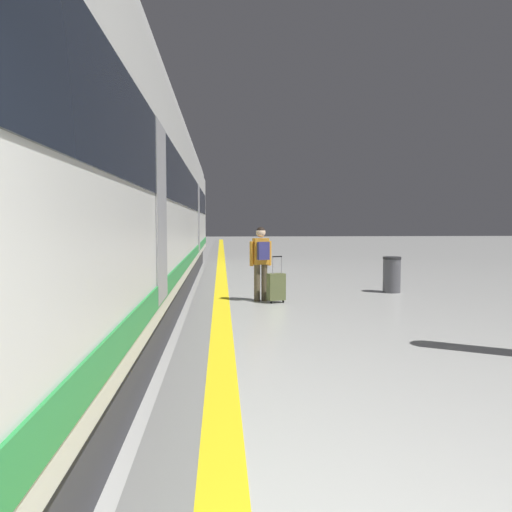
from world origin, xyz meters
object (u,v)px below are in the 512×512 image
Objects in this scene: high_speed_train at (112,186)px; waste_bin at (392,275)px; suitcase_near at (276,287)px; passenger_near at (261,257)px.

waste_bin is (6.47, 2.32, -2.04)m from high_speed_train.
suitcase_near reaches higher than waste_bin.
high_speed_train is 7.17m from waste_bin.
passenger_near reaches higher than waste_bin.
high_speed_train reaches higher than passenger_near.
suitcase_near is at bearing -41.48° from passenger_near.
high_speed_train is 3.58m from passenger_near.
passenger_near is 3.66m from waste_bin.
suitcase_near is 1.15× the size of waste_bin.
waste_bin is at bearing 19.76° from high_speed_train.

